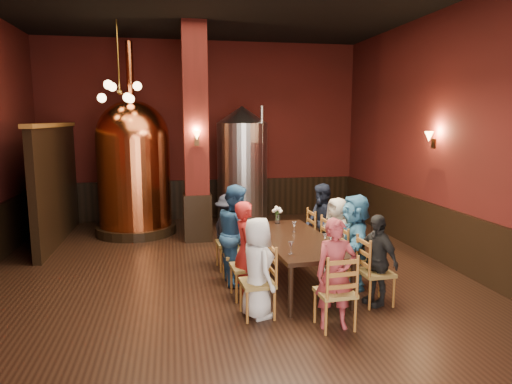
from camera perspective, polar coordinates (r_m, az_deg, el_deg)
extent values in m
plane|color=black|center=(7.32, -3.57, -11.40)|extent=(10.00, 10.00, 0.00)
cube|color=#4C1210|center=(11.84, -6.65, 7.54)|extent=(8.00, 0.02, 4.50)
cube|color=#4C1210|center=(2.01, 13.37, -0.11)|extent=(8.00, 0.02, 4.50)
cube|color=#4C1210|center=(8.34, 24.84, 6.12)|extent=(0.02, 10.00, 4.50)
cube|color=black|center=(8.57, 23.84, -5.62)|extent=(0.08, 9.90, 1.00)
cube|color=black|center=(11.98, -6.48, -0.87)|extent=(7.90, 0.08, 1.00)
cube|color=#4C1210|center=(9.63, -7.54, 7.17)|extent=(0.58, 0.58, 4.50)
cube|color=black|center=(10.38, -23.73, 0.79)|extent=(0.22, 3.50, 2.40)
cube|color=black|center=(7.12, 4.87, -5.93)|extent=(1.14, 2.46, 0.06)
cylinder|color=black|center=(6.07, 4.34, -12.34)|extent=(0.07, 0.07, 0.69)
cylinder|color=black|center=(6.39, 12.01, -11.42)|extent=(0.07, 0.07, 0.69)
cylinder|color=black|center=(8.16, -0.72, -6.67)|extent=(0.07, 0.07, 0.69)
cylinder|color=black|center=(8.39, 5.17, -6.25)|extent=(0.07, 0.07, 0.69)
imported|color=silver|center=(5.98, 0.17, -9.43)|extent=(0.57, 0.73, 1.32)
imported|color=#AE201D|center=(6.59, -1.26, -7.24)|extent=(0.37, 0.54, 1.42)
imported|color=navy|center=(7.19, -2.43, -5.24)|extent=(0.42, 0.78, 1.56)
imported|color=black|center=(7.86, -3.41, -4.96)|extent=(0.78, 0.97, 1.31)
imported|color=black|center=(6.59, 14.80, -8.16)|extent=(0.55, 0.81, 1.28)
imported|color=teal|center=(7.14, 12.24, -6.02)|extent=(0.70, 1.40, 1.45)
imported|color=#BBB4A5|center=(7.74, 10.06, -5.40)|extent=(0.56, 0.71, 1.29)
imported|color=black|center=(8.32, 8.20, -3.84)|extent=(0.38, 0.71, 1.42)
imported|color=maroon|center=(5.75, 9.93, -10.06)|extent=(0.53, 0.38, 1.38)
cylinder|color=black|center=(10.74, -14.71, -4.46)|extent=(1.78, 1.78, 0.20)
cylinder|color=#CB5E2E|center=(10.54, -14.94, 1.30)|extent=(1.59, 1.59, 1.98)
sphere|color=#CB5E2E|center=(10.46, -15.17, 6.68)|extent=(1.58, 1.58, 1.58)
cylinder|color=#CB5E2E|center=(10.50, -15.49, 14.24)|extent=(0.16, 0.16, 1.29)
cylinder|color=#B2B2B7|center=(10.85, -1.74, 2.07)|extent=(1.39, 1.39, 2.47)
cone|color=#B2B2B7|center=(10.77, -1.77, 9.66)|extent=(1.19, 1.19, 0.40)
cylinder|color=#B2B2B7|center=(10.51, 0.72, 3.20)|extent=(0.08, 0.08, 2.77)
cylinder|color=white|center=(8.02, 2.72, -3.37)|extent=(0.09, 0.09, 0.16)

